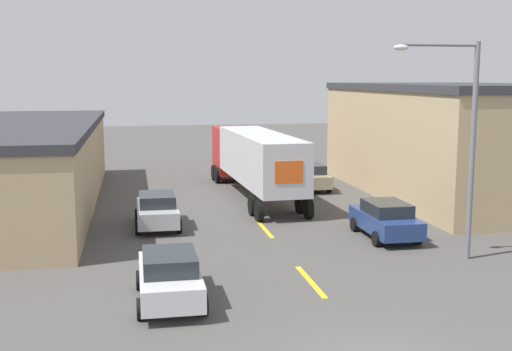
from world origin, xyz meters
The scene contains 8 objects.
road_centerline centered at (0.00, 6.67, 0.00)m, with size 0.20×19.02×0.01m.
warehouse_right centered at (13.02, 21.14, 3.25)m, with size 10.45×19.01×6.49m.
semi_truck centered at (1.01, 22.72, 2.32)m, with size 3.34×14.96×3.79m.
parked_car_left_near centered at (-4.79, 5.56, 0.82)m, with size 2.03×4.32×1.58m.
parked_car_right_far centered at (4.79, 24.22, 0.82)m, with size 2.03×4.32×1.58m.
parked_car_right_mid centered at (4.79, 11.90, 0.82)m, with size 2.03×4.32×1.58m.
parked_car_left_far centered at (-4.79, 15.70, 0.82)m, with size 2.03×4.32×1.58m.
street_lamp centered at (6.20, 8.24, 4.80)m, with size 3.34×0.32×8.14m.
Camera 1 is at (-5.74, -13.52, 6.82)m, focal length 45.00 mm.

